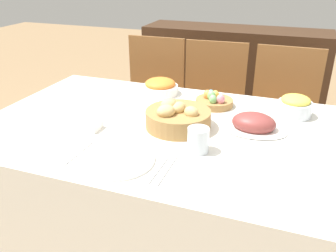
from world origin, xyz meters
name	(u,v)px	position (x,y,z in m)	size (l,w,h in m)	color
ground_plane	(171,252)	(0.00, 0.00, 0.00)	(12.00, 12.00, 0.00)	#937551
dining_table	(171,195)	(0.00, 0.00, 0.36)	(1.70, 1.04, 0.73)	silver
chair_far_right	(281,116)	(0.43, 0.88, 0.49)	(0.43, 0.43, 0.91)	brown
chair_far_left	(151,99)	(-0.47, 0.88, 0.49)	(0.43, 0.43, 0.91)	brown
chair_far_center	(211,107)	(-0.03, 0.88, 0.49)	(0.44, 0.44, 0.91)	brown
sideboard	(233,77)	(-0.05, 1.79, 0.43)	(1.58, 0.44, 0.87)	#3D2616
bread_basket	(178,118)	(0.02, 0.00, 0.77)	(0.28, 0.28, 0.13)	#9E7542
egg_basket	(214,101)	(0.11, 0.31, 0.75)	(0.19, 0.19, 0.08)	#9E7542
ham_platter	(254,124)	(0.34, 0.09, 0.76)	(0.29, 0.20, 0.09)	white
pineapple_bowl	(295,106)	(0.50, 0.32, 0.78)	(0.16, 0.16, 0.10)	silver
carrot_bowl	(160,87)	(-0.20, 0.38, 0.77)	(0.19, 0.19, 0.09)	white
dinner_plate	(117,160)	(-0.09, -0.35, 0.73)	(0.28, 0.28, 0.01)	white
fork	(78,153)	(-0.25, -0.35, 0.73)	(0.01, 0.20, 0.00)	silver
knife	(159,169)	(0.07, -0.35, 0.73)	(0.01, 0.20, 0.00)	silver
spoon	(167,170)	(0.10, -0.35, 0.73)	(0.01, 0.20, 0.00)	silver
drinking_cup	(198,140)	(0.17, -0.17, 0.78)	(0.08, 0.08, 0.10)	silver
butter_dish	(86,125)	(-0.34, -0.14, 0.74)	(0.13, 0.08, 0.03)	white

